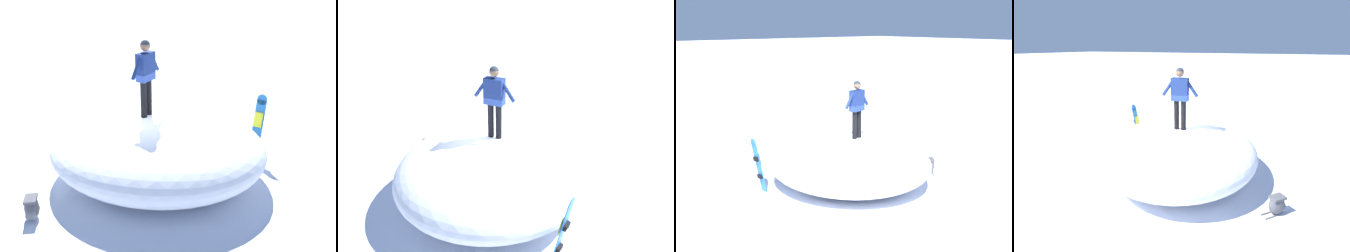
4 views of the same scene
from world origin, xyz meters
TOP-DOWN VIEW (x-y plane):
  - ground at (0.00, 0.00)m, footprint 240.00×240.00m
  - snow_mound at (-0.30, -0.19)m, footprint 6.06×5.77m
  - snowboarder_standing at (-0.10, -0.07)m, footprint 0.29×1.02m
  - snowboard_primary_upright at (-1.57, -2.56)m, footprint 0.28×0.35m
  - backpack_near at (0.47, 2.70)m, footprint 0.60×0.56m

SIDE VIEW (x-z plane):
  - ground at x=0.00m, z-range 0.00..0.00m
  - backpack_near at x=0.47m, z-range 0.00..0.48m
  - snow_mound at x=-0.30m, z-range 0.00..1.53m
  - snowboard_primary_upright at x=-1.57m, z-range 0.03..1.70m
  - snowboarder_standing at x=-0.10m, z-range 1.69..3.39m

